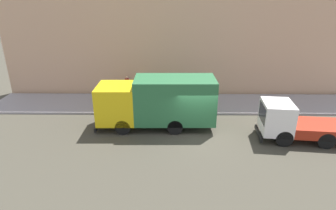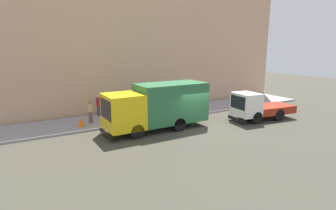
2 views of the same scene
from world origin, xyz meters
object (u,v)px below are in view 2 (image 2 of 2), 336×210
Objects in this scene: small_flatbed_truck at (257,107)px; pedestrian_standing at (121,107)px; traffic_cone_orange at (81,122)px; pedestrian_walking at (98,105)px; pedestrian_third at (90,111)px; street_sign_post at (151,101)px; large_utility_truck at (158,105)px.

pedestrian_standing is at bearing 66.07° from small_flatbed_truck.
pedestrian_walking is at bearing -37.81° from traffic_cone_orange.
pedestrian_walking is 2.11m from pedestrian_third.
small_flatbed_truck is at bearing -117.85° from street_sign_post.
small_flatbed_truck is at bearing -109.50° from traffic_cone_orange.
pedestrian_walking is 4.46m from street_sign_post.
large_utility_truck is at bearing 84.44° from small_flatbed_truck.
large_utility_truck reaches higher than pedestrian_standing.
large_utility_truck is at bearing 150.83° from pedestrian_walking.
small_flatbed_truck is (-1.61, -7.84, -0.68)m from large_utility_truck.
pedestrian_third is at bearing -51.81° from traffic_cone_orange.
traffic_cone_orange is at bearing 58.02° from large_utility_truck.
traffic_cone_orange is (-2.46, 1.91, -0.58)m from pedestrian_walking.
large_utility_truck is 8.03m from small_flatbed_truck.
large_utility_truck is 1.37× the size of small_flatbed_truck.
large_utility_truck is 2.32m from street_sign_post.
pedestrian_standing is (3.68, 1.34, -0.67)m from large_utility_truck.
traffic_cone_orange is at bearing 76.52° from small_flatbed_truck.
pedestrian_standing is at bearing 52.64° from street_sign_post.
large_utility_truck is 5.17m from pedestrian_third.
pedestrian_third is at bearing 74.56° from street_sign_post.
pedestrian_third is (5.05, 11.63, 0.00)m from small_flatbed_truck.
pedestrian_standing is 2.73× the size of traffic_cone_orange.
small_flatbed_truck reaches higher than pedestrian_walking.
small_flatbed_truck reaches higher than pedestrian_third.
large_utility_truck reaches higher than traffic_cone_orange.
street_sign_post is at bearing -96.10° from traffic_cone_orange.
pedestrian_walking is 0.69× the size of street_sign_post.
street_sign_post is (3.86, 7.31, 0.56)m from small_flatbed_truck.
large_utility_truck is 3.97m from pedestrian_standing.
large_utility_truck is 5.95m from pedestrian_walking.
small_flatbed_truck is 10.59m from pedestrian_standing.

